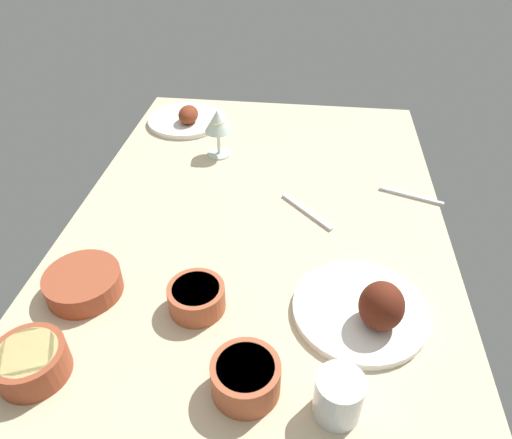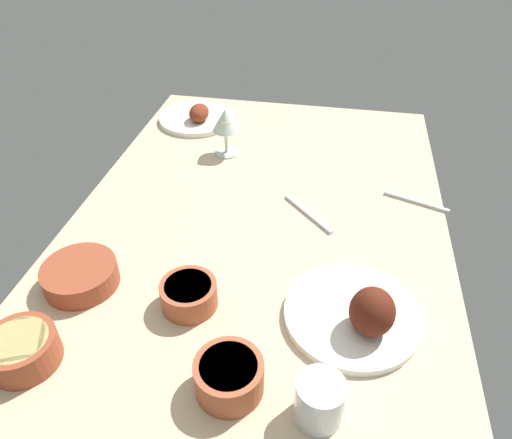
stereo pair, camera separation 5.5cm
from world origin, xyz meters
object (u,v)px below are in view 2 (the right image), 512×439
object	(u,v)px
plate_near_viewer	(359,314)
water_tumbler	(320,401)
bowl_potatoes	(80,274)
fork_loose	(308,214)
wine_glass	(225,123)
bowl_onions	(229,376)
spoon_loose	(416,202)
plate_center_main	(198,117)
bowl_pasta	(22,349)
bowl_soup	(189,294)

from	to	relation	value
plate_near_viewer	water_tumbler	bearing A→B (deg)	163.32
bowl_potatoes	water_tumbler	world-z (taller)	water_tumbler
bowl_potatoes	fork_loose	xyz separation A→B (cm)	(31.88, -43.41, -2.21)
wine_glass	fork_loose	bearing A→B (deg)	-133.96
bowl_onions	spoon_loose	bearing A→B (deg)	-30.22
plate_center_main	bowl_potatoes	size ratio (longest dim) A/B	1.64
plate_near_viewer	plate_center_main	bearing A→B (deg)	35.01
bowl_potatoes	bowl_pasta	bearing A→B (deg)	177.44
plate_center_main	wine_glass	distance (cm)	24.88
fork_loose	bowl_soup	bearing A→B (deg)	-75.02
plate_near_viewer	fork_loose	bearing A→B (deg)	21.42
bowl_onions	bowl_soup	distance (cm)	20.29
bowl_soup	bowl_pasta	world-z (taller)	bowl_pasta
bowl_onions	wine_glass	size ratio (longest dim) A/B	0.82
bowl_onions	spoon_loose	world-z (taller)	bowl_onions
plate_center_main	bowl_onions	distance (cm)	99.40
bowl_onions	bowl_potatoes	bearing A→B (deg)	63.30
plate_near_viewer	wine_glass	xyz separation A→B (cm)	(57.65, 39.14, 7.17)
wine_glass	water_tumbler	world-z (taller)	wine_glass
bowl_pasta	fork_loose	world-z (taller)	bowl_pasta
plate_near_viewer	water_tumbler	xyz separation A→B (cm)	(-19.68, 5.90, 1.32)
water_tumbler	fork_loose	world-z (taller)	water_tumbler
water_tumbler	bowl_soup	bearing A→B (deg)	55.19
bowl_soup	bowl_pasta	size ratio (longest dim) A/B	0.90
bowl_potatoes	water_tumbler	distance (cm)	53.88
water_tumbler	bowl_potatoes	bearing A→B (deg)	68.40
plate_center_main	bowl_onions	xyz separation A→B (cm)	(-93.84, -32.73, 1.89)
plate_near_viewer	bowl_pasta	size ratio (longest dim) A/B	2.11
wine_glass	water_tumbler	distance (cm)	84.38
bowl_soup	water_tumbler	distance (cm)	32.46
plate_center_main	bowl_potatoes	distance (cm)	76.13
spoon_loose	fork_loose	bearing A→B (deg)	40.05
fork_loose	spoon_loose	world-z (taller)	same
plate_near_viewer	fork_loose	xyz separation A→B (cm)	(32.02, 12.57, -2.35)
bowl_onions	wine_glass	world-z (taller)	wine_glass
fork_loose	bowl_pasta	bearing A→B (deg)	-84.97
bowl_soup	bowl_pasta	bearing A→B (deg)	126.15
spoon_loose	bowl_soup	bearing A→B (deg)	62.30
plate_center_main	water_tumbler	distance (cm)	107.06
plate_near_viewer	bowl_pasta	xyz separation A→B (cm)	(-18.91, 56.83, 0.42)
plate_near_viewer	wine_glass	size ratio (longest dim) A/B	1.85
spoon_loose	plate_near_viewer	bearing A→B (deg)	90.97
plate_center_main	fork_loose	world-z (taller)	plate_center_main
water_tumbler	fork_loose	bearing A→B (deg)	7.35
bowl_potatoes	bowl_pasta	distance (cm)	19.08
bowl_potatoes	spoon_loose	xyz separation A→B (cm)	(41.88, -70.04, -2.21)
plate_center_main	water_tumbler	world-z (taller)	water_tumbler
bowl_onions	bowl_soup	bearing A→B (deg)	35.79
bowl_pasta	bowl_soup	bearing A→B (deg)	-53.85
plate_center_main	bowl_onions	world-z (taller)	plate_center_main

